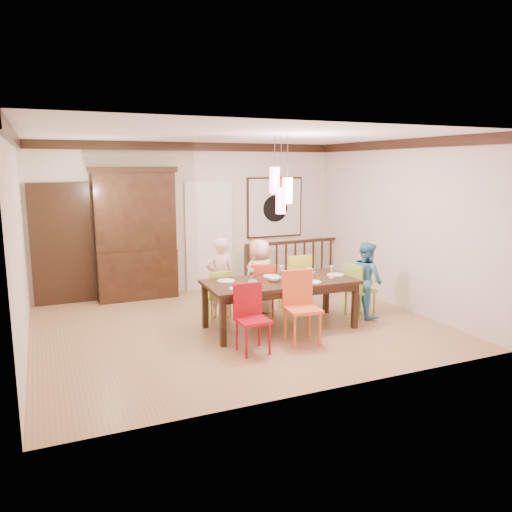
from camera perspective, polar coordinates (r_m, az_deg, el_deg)
name	(u,v)px	position (r m, az deg, el deg)	size (l,w,h in m)	color
floor	(238,326)	(7.86, -2.05, -7.96)	(6.00, 6.00, 0.00)	#A4744F
ceiling	(237,135)	(7.48, -2.20, 13.65)	(6.00, 6.00, 0.00)	white
wall_back	(191,218)	(9.89, -7.43, 4.33)	(6.00, 6.00, 0.00)	beige
wall_left	(18,246)	(7.03, -25.53, 1.01)	(5.00, 5.00, 0.00)	beige
wall_right	(398,224)	(9.06, 15.88, 3.49)	(5.00, 5.00, 0.00)	beige
crown_molding	(237,141)	(7.47, -2.19, 13.04)	(6.00, 5.00, 0.16)	black
panel_door	(62,246)	(9.51, -21.31, 1.05)	(1.04, 0.07, 2.24)	black
white_doorway	(209,237)	(10.00, -5.39, 2.14)	(0.97, 0.05, 2.22)	silver
painting	(275,207)	(10.48, 2.15, 5.56)	(1.25, 0.06, 1.25)	black
pendant_cluster	(281,190)	(7.38, 2.86, 7.52)	(0.27, 0.21, 1.14)	#F94A70
dining_table	(280,285)	(7.59, 2.76, -3.36)	(2.31, 1.10, 0.75)	black
chair_far_left	(219,291)	(8.03, -4.26, -4.06)	(0.43, 0.43, 0.83)	#ABCC3A
chair_far_mid	(261,285)	(8.24, 0.56, -3.36)	(0.48, 0.48, 0.90)	red
chair_far_right	(294,278)	(8.58, 4.33, -2.51)	(0.47, 0.47, 0.99)	#B7C524
chair_near_left	(253,315)	(6.63, -0.34, -6.71)	(0.42, 0.42, 0.91)	#A00A15
chair_near_mid	(303,303)	(6.98, 5.35, -5.39)	(0.50, 0.50, 1.01)	#E45B2A
chair_end_right	(361,286)	(8.41, 11.86, -3.36)	(0.47, 0.47, 0.89)	#7DAE2C
china_hutch	(136,234)	(9.47, -13.60, 2.49)	(1.55, 0.46, 2.44)	black
balustrade	(295,262)	(10.28, 4.50, -0.74)	(2.29, 0.23, 0.96)	black
person_far_left	(220,278)	(8.14, -4.12, -2.50)	(0.48, 0.32, 1.32)	#FFC8C2
person_far_mid	(260,277)	(8.36, 0.42, -2.37)	(0.62, 0.40, 1.26)	beige
person_end_right	(366,279)	(8.37, 12.49, -2.62)	(0.61, 0.47, 1.25)	teal
serving_bowl	(297,279)	(7.49, 4.67, -2.60)	(0.35, 0.35, 0.09)	yellow
small_bowl	(274,279)	(7.49, 2.10, -2.68)	(0.19, 0.19, 0.06)	white
cup_left	(253,283)	(7.14, -0.37, -3.16)	(0.13, 0.13, 0.10)	silver
cup_right	(310,271)	(8.03, 6.15, -1.72)	(0.10, 0.10, 0.09)	silver
plate_far_left	(226,281)	(7.51, -3.46, -2.84)	(0.26, 0.26, 0.01)	white
plate_far_mid	(271,276)	(7.80, 1.76, -2.32)	(0.26, 0.26, 0.01)	white
plate_far_right	(306,272)	(8.15, 5.79, -1.83)	(0.26, 0.26, 0.01)	white
plate_near_left	(238,289)	(7.03, -2.02, -3.74)	(0.26, 0.26, 0.01)	white
plate_near_mid	(313,282)	(7.46, 6.49, -2.97)	(0.26, 0.26, 0.01)	white
plate_end_right	(336,275)	(8.00, 9.08, -2.13)	(0.26, 0.26, 0.01)	white
wine_glass_a	(251,275)	(7.45, -0.53, -2.23)	(0.08, 0.08, 0.19)	#590C19
wine_glass_b	(282,271)	(7.74, 2.96, -1.78)	(0.08, 0.08, 0.19)	silver
wine_glass_c	(284,277)	(7.35, 3.27, -2.43)	(0.08, 0.08, 0.19)	#590C19
wine_glass_d	(332,272)	(7.78, 8.64, -1.82)	(0.08, 0.08, 0.19)	silver
napkin	(291,286)	(7.21, 4.04, -3.39)	(0.18, 0.14, 0.01)	#D83359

